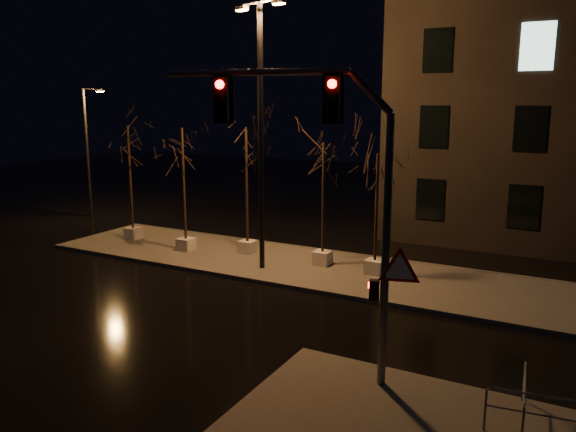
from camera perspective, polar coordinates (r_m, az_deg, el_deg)
The scene contains 12 objects.
ground at distance 18.20m, azimuth -8.49°, elevation -9.87°, with size 90.00×90.00×0.00m, color black.
median at distance 22.99m, azimuth 0.49°, elevation -4.97°, with size 22.00×5.00×0.15m, color #46423E.
tree_0 at distance 27.32m, azimuth -15.87°, elevation 6.32°, with size 1.80×1.80×5.51m.
tree_1 at distance 24.56m, azimuth -10.65°, elevation 6.04°, with size 1.80×1.80×5.52m.
tree_2 at distance 23.76m, azimuth -4.26°, elevation 5.98°, with size 1.80×1.80×5.49m.
tree_3 at distance 22.04m, azimuth 3.63°, elevation 4.65°, with size 1.80×1.80×5.04m.
tree_4 at distance 21.06m, azimuth 9.06°, elevation 3.53°, with size 1.80×1.80×4.71m.
traffic_signal_mast at distance 12.44m, azimuth 4.79°, elevation 3.40°, with size 5.65×1.74×7.15m.
streetlight_main at distance 21.44m, azimuth -2.79°, elevation 9.77°, with size 2.48×0.99×10.05m.
streetlight_far at distance 34.41m, azimuth -19.62°, elevation 6.62°, with size 1.44×0.48×7.38m.
guard_rail_a at distance 12.39m, azimuth 24.76°, elevation -17.63°, with size 2.22×0.32×0.97m.
guard_rail_b at distance 12.88m, azimuth 22.84°, elevation -16.47°, with size 0.22×1.94×0.92m.
Camera 1 is at (10.26, -13.51, 6.60)m, focal length 35.00 mm.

